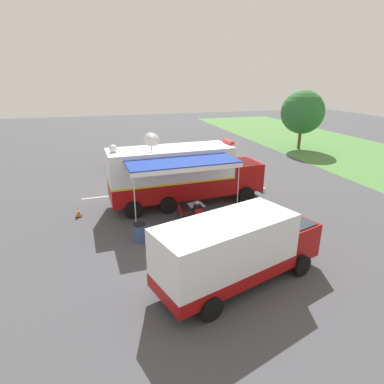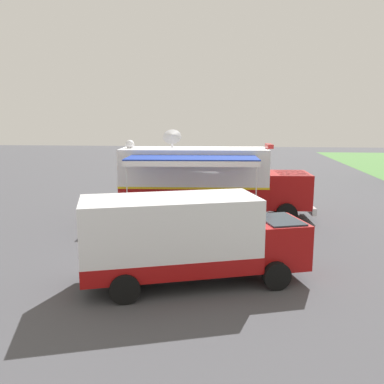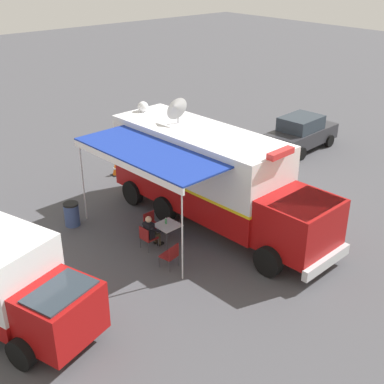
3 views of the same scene
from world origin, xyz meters
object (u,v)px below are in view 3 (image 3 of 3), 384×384
object	(u,v)px
water_bottle	(166,221)
trash_bin	(72,214)
folding_chair_beside_table	(151,222)
traffic_cone	(115,169)
car_behind_truck	(301,133)
folding_chair_spare_by_truck	(171,254)
folding_chair_at_table	(147,236)
folding_table	(168,226)
command_truck	(212,175)
seated_responder	(151,231)

from	to	relation	value
water_bottle	trash_bin	world-z (taller)	water_bottle
trash_bin	folding_chair_beside_table	bearing A→B (deg)	125.97
traffic_cone	car_behind_truck	world-z (taller)	car_behind_truck
traffic_cone	folding_chair_spare_by_truck	bearing A→B (deg)	70.00
trash_bin	traffic_cone	xyz separation A→B (m)	(-3.80, -2.92, -0.18)
folding_chair_at_table	folding_table	bearing A→B (deg)	170.21
folding_chair_beside_table	trash_bin	world-z (taller)	trash_bin
trash_bin	command_truck	bearing A→B (deg)	142.21
folding_chair_at_table	trash_bin	bearing A→B (deg)	-70.80
folding_chair_beside_table	trash_bin	bearing A→B (deg)	-54.03
water_bottle	folding_chair_beside_table	xyz separation A→B (m)	(0.11, -0.74, -0.32)
command_truck	car_behind_truck	size ratio (longest dim) A/B	2.22
folding_chair_at_table	traffic_cone	size ratio (longest dim) A/B	1.50
traffic_cone	car_behind_truck	size ratio (longest dim) A/B	0.13
seated_responder	trash_bin	xyz separation A→B (m)	(1.31, -3.22, -0.20)
command_truck	seated_responder	xyz separation A→B (m)	(2.83, 0.01, -1.29)
command_truck	folding_chair_spare_by_truck	size ratio (longest dim) A/B	11.04
water_bottle	traffic_cone	xyz separation A→B (m)	(-1.86, -6.18, -0.55)
trash_bin	seated_responder	bearing A→B (deg)	112.20
seated_responder	traffic_cone	size ratio (longest dim) A/B	2.16
folding_table	folding_chair_beside_table	world-z (taller)	folding_chair_beside_table
command_truck	folding_table	size ratio (longest dim) A/B	11.41
folding_table	folding_chair_spare_by_truck	distance (m)	1.58
command_truck	water_bottle	bearing A→B (deg)	1.21
water_bottle	trash_bin	xyz separation A→B (m)	(1.94, -3.26, -0.38)
folding_chair_beside_table	folding_chair_spare_by_truck	bearing A→B (deg)	69.85
folding_chair_beside_table	seated_responder	distance (m)	0.88
traffic_cone	car_behind_truck	distance (m)	9.79
command_truck	water_bottle	world-z (taller)	command_truck
command_truck	car_behind_truck	bearing A→B (deg)	-162.54
traffic_cone	water_bottle	bearing A→B (deg)	73.25
trash_bin	traffic_cone	size ratio (longest dim) A/B	1.57
water_bottle	folding_chair_beside_table	bearing A→B (deg)	-81.25
folding_chair_spare_by_truck	seated_responder	size ratio (longest dim) A/B	0.70
folding_table	traffic_cone	world-z (taller)	folding_table
car_behind_truck	seated_responder	bearing A→B (deg)	13.42
water_bottle	folding_chair_spare_by_truck	world-z (taller)	water_bottle
folding_table	seated_responder	bearing A→B (deg)	-13.63
command_truck	folding_chair_at_table	distance (m)	3.34
seated_responder	trash_bin	distance (m)	3.48
water_bottle	folding_chair_at_table	bearing A→B (deg)	-2.10
water_bottle	folding_chair_beside_table	distance (m)	0.82
seated_responder	water_bottle	bearing A→B (deg)	176.35
trash_bin	folding_chair_at_table	bearing A→B (deg)	109.20
folding_table	folding_chair_at_table	xyz separation A→B (m)	(0.80, -0.14, -0.16)
folding_chair_at_table	seated_responder	xyz separation A→B (m)	(-0.19, -0.01, 0.14)
trash_bin	traffic_cone	distance (m)	4.80
folding_table	folding_chair_beside_table	size ratio (longest dim) A/B	0.97
seated_responder	traffic_cone	bearing A→B (deg)	-112.05
folding_chair_at_table	folding_chair_spare_by_truck	size ratio (longest dim) A/B	1.00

